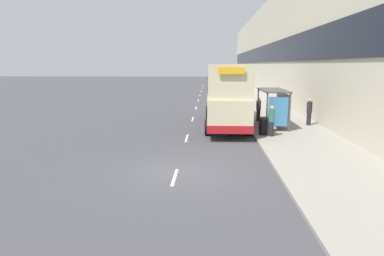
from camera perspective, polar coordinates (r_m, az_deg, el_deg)
ground_plane at (r=13.86m, az=-2.67°, el=-7.45°), size 220.00×220.00×0.00m
pavement at (r=52.05m, az=8.65°, el=5.79°), size 5.00×93.00×0.14m
terrace_facade at (r=52.47m, az=13.29°, el=12.58°), size 3.10×93.00×12.80m
lane_mark_0 at (r=13.31m, az=-2.91°, el=-8.19°), size 0.12×2.00×0.01m
lane_mark_1 at (r=20.17m, az=-0.88°, el=-1.69°), size 0.12×2.00×0.01m
lane_mark_2 at (r=27.17m, az=0.10°, el=1.50°), size 0.12×2.00×0.01m
lane_mark_3 at (r=34.22m, az=0.68°, el=3.37°), size 0.12×2.00×0.01m
lane_mark_4 at (r=41.30m, az=1.06°, el=4.60°), size 0.12×2.00×0.01m
lane_mark_5 at (r=48.39m, az=1.33°, el=5.48°), size 0.12×2.00×0.01m
lane_mark_6 at (r=55.50m, az=1.54°, el=6.13°), size 0.12×2.00×0.01m
lane_mark_7 at (r=62.61m, az=1.69°, el=6.63°), size 0.12×2.00×0.01m
lane_mark_8 at (r=69.72m, az=1.82°, el=7.03°), size 0.12×2.00×0.01m
bus_shelter at (r=23.49m, az=13.88°, el=4.37°), size 1.60×4.20×2.48m
double_decker_bus_near at (r=24.02m, az=5.70°, el=5.73°), size 2.85×10.68×4.30m
car_0 at (r=77.52m, az=3.82°, el=8.02°), size 1.94×4.05×1.83m
pedestrian_at_shelter at (r=24.60m, az=15.03°, el=2.50°), size 0.33×0.33×1.67m
pedestrian_1 at (r=25.83m, az=11.03°, el=3.12°), size 0.35×0.35×1.74m
pedestrian_2 at (r=20.42m, az=13.11°, el=1.17°), size 0.35×0.35×1.78m
pedestrian_3 at (r=24.93m, az=18.96°, el=2.61°), size 0.37×0.37×1.85m
pedestrian_4 at (r=25.42m, az=14.66°, el=2.73°), size 0.32×0.32×1.63m
litter_bin at (r=20.83m, az=11.81°, el=0.34°), size 0.55×0.55×1.05m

